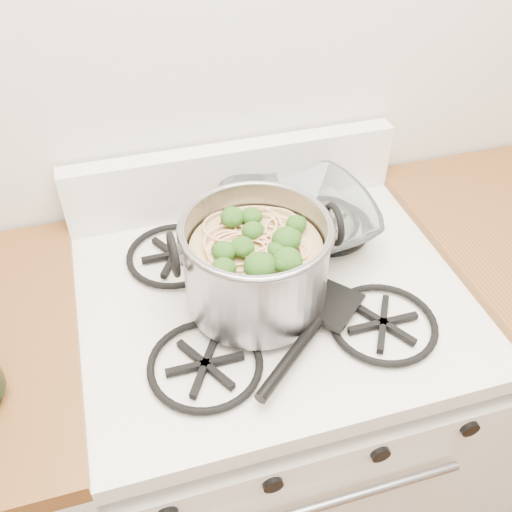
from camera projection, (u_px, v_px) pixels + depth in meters
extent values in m
plane|color=silver|center=(224.00, 4.00, 1.08)|extent=(3.60, 0.00, 3.60)
cube|color=white|center=(269.00, 426.00, 1.47)|extent=(0.76, 0.65, 0.81)
cube|color=white|center=(272.00, 298.00, 1.16)|extent=(0.76, 0.65, 0.04)
cube|color=black|center=(272.00, 287.00, 1.14)|extent=(0.60, 0.56, 0.02)
cylinder|color=black|center=(167.00, 509.00, 0.94)|extent=(0.04, 0.03, 0.04)
cylinder|color=black|center=(271.00, 480.00, 0.97)|extent=(0.04, 0.03, 0.04)
cylinder|color=black|center=(378.00, 450.00, 1.02)|extent=(0.04, 0.03, 0.04)
cylinder|color=black|center=(467.00, 425.00, 1.05)|extent=(0.04, 0.03, 0.04)
cube|color=silver|center=(65.00, 471.00, 1.35)|extent=(0.25, 0.65, 0.88)
cube|color=#5C3616|center=(8.00, 346.00, 1.04)|extent=(0.25, 0.65, 0.04)
cylinder|color=gray|center=(256.00, 263.00, 1.04)|extent=(0.26, 0.26, 0.18)
torus|color=gray|center=(256.00, 227.00, 0.98)|extent=(0.28, 0.28, 0.01)
torus|color=black|center=(173.00, 254.00, 0.97)|extent=(0.01, 0.08, 0.08)
torus|color=black|center=(334.00, 224.00, 1.03)|extent=(0.01, 0.08, 0.08)
cylinder|color=#A8894F|center=(256.00, 272.00, 1.06)|extent=(0.24, 0.24, 0.13)
sphere|color=#254F15|center=(256.00, 238.00, 1.00)|extent=(0.04, 0.04, 0.04)
sphere|color=#254F15|center=(256.00, 238.00, 1.00)|extent=(0.04, 0.04, 0.04)
sphere|color=#254F15|center=(256.00, 238.00, 1.00)|extent=(0.04, 0.04, 0.04)
sphere|color=#254F15|center=(256.00, 238.00, 1.00)|extent=(0.04, 0.04, 0.04)
sphere|color=#254F15|center=(256.00, 238.00, 1.00)|extent=(0.04, 0.04, 0.04)
sphere|color=#254F15|center=(256.00, 238.00, 1.00)|extent=(0.04, 0.04, 0.04)
sphere|color=#254F15|center=(256.00, 238.00, 1.00)|extent=(0.04, 0.04, 0.04)
sphere|color=#254F15|center=(256.00, 238.00, 1.00)|extent=(0.04, 0.04, 0.04)
sphere|color=#254F15|center=(256.00, 238.00, 1.00)|extent=(0.04, 0.04, 0.04)
sphere|color=#254F15|center=(256.00, 238.00, 1.00)|extent=(0.04, 0.04, 0.04)
sphere|color=#254F15|center=(256.00, 238.00, 1.00)|extent=(0.04, 0.04, 0.04)
imported|color=white|center=(297.00, 227.00, 1.23)|extent=(0.13, 0.13, 0.03)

